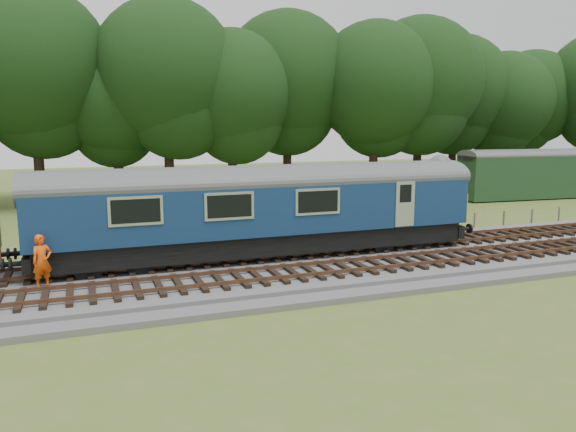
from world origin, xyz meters
name	(u,v)px	position (x,y,z in m)	size (l,w,h in m)	color
ground	(388,262)	(0.00, 0.00, 0.00)	(120.00, 120.00, 0.00)	#4A6B27
ballast	(388,258)	(0.00, 0.00, 0.17)	(70.00, 7.00, 0.35)	#4C4C4F
track_north	(372,246)	(0.00, 1.40, 0.42)	(67.20, 2.40, 0.21)	black
track_south	(409,261)	(0.00, -1.60, 0.42)	(67.20, 2.40, 0.21)	black
fence	(342,241)	(0.00, 4.50, 0.00)	(64.00, 0.12, 1.00)	#6B6054
tree_line	(245,198)	(0.00, 22.00, 0.00)	(70.00, 8.00, 18.00)	black
dmu_railcar	(264,203)	(-5.08, 1.40, 2.61)	(18.05, 2.86, 3.88)	black
worker	(42,261)	(-13.41, -0.30, 1.27)	(0.67, 0.44, 1.83)	#FB560D
parked_coach	(548,171)	(22.43, 13.92, 2.12)	(14.94, 3.66, 3.78)	#1A3A1B
shed	(503,181)	(19.37, 15.37, 1.29)	(4.04, 4.04, 2.55)	#1A3A1B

